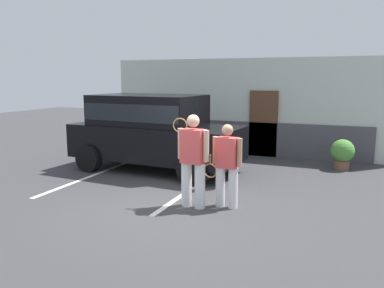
# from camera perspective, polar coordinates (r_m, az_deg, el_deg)

# --- Properties ---
(ground_plane) EXTENTS (40.00, 40.00, 0.00)m
(ground_plane) POSITION_cam_1_polar(r_m,az_deg,el_deg) (7.87, -3.11, -8.94)
(ground_plane) COLOR #38383A
(parking_stripe_0) EXTENTS (0.12, 4.40, 0.01)m
(parking_stripe_0) POSITION_cam_1_polar(r_m,az_deg,el_deg) (10.56, -14.00, -4.36)
(parking_stripe_0) COLOR silver
(parking_stripe_0) RESTS_ON ground_plane
(parking_stripe_1) EXTENTS (0.12, 4.40, 0.01)m
(parking_stripe_1) POSITION_cam_1_polar(r_m,az_deg,el_deg) (9.21, 0.49, -6.12)
(parking_stripe_1) COLOR silver
(parking_stripe_1) RESTS_ON ground_plane
(house_frontage) EXTENTS (9.31, 0.40, 3.12)m
(house_frontage) POSITION_cam_1_polar(r_m,az_deg,el_deg) (12.99, 7.89, 4.96)
(house_frontage) COLOR silver
(house_frontage) RESTS_ON ground_plane
(parked_suv) EXTENTS (4.72, 2.42, 2.05)m
(parked_suv) POSITION_cam_1_polar(r_m,az_deg,el_deg) (10.66, -5.74, 2.26)
(parked_suv) COLOR black
(parked_suv) RESTS_ON ground_plane
(tennis_player_man) EXTENTS (0.80, 0.34, 1.82)m
(tennis_player_man) POSITION_cam_1_polar(r_m,az_deg,el_deg) (7.55, 0.14, -2.26)
(tennis_player_man) COLOR white
(tennis_player_man) RESTS_ON ground_plane
(tennis_player_woman) EXTENTS (0.86, 0.29, 1.63)m
(tennis_player_woman) POSITION_cam_1_polar(r_m,az_deg,el_deg) (7.60, 5.07, -3.04)
(tennis_player_woman) COLOR white
(tennis_player_woman) RESTS_ON ground_plane
(potted_plant_by_porch) EXTENTS (0.64, 0.64, 0.84)m
(potted_plant_by_porch) POSITION_cam_1_polar(r_m,az_deg,el_deg) (11.52, 21.06, -1.21)
(potted_plant_by_porch) COLOR brown
(potted_plant_by_porch) RESTS_ON ground_plane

